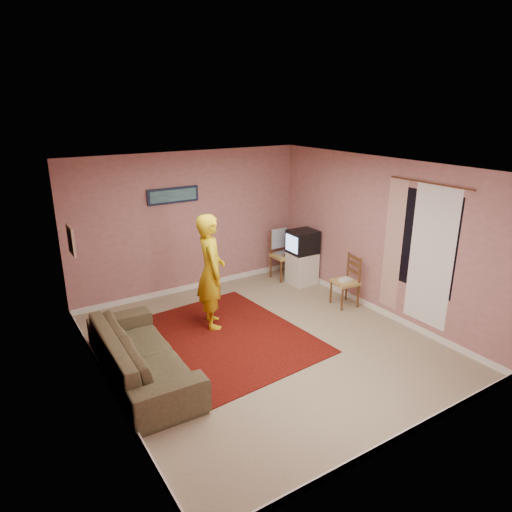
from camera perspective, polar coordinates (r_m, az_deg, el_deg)
ground at (r=6.90m, az=0.95°, el=-10.87°), size 5.00×5.00×0.00m
wall_back at (r=8.47m, az=-8.31°, el=4.10°), size 4.50×0.02×2.60m
wall_front at (r=4.65m, az=18.39°, el=-9.19°), size 4.50×0.02×2.60m
wall_left at (r=5.54m, az=-18.93°, el=-4.67°), size 0.02×5.00×2.60m
wall_right at (r=7.77m, az=15.05°, el=2.32°), size 0.02×5.00×2.60m
ceiling at (r=6.06m, az=1.09°, el=11.08°), size 4.50×5.00×0.02m
baseboard_back at (r=8.85m, az=-7.91°, el=-3.77°), size 4.50×0.02×0.10m
baseboard_front at (r=5.33m, az=16.85°, el=-21.15°), size 4.50×0.02×0.10m
baseboard_left at (r=6.12m, az=-17.58°, el=-15.49°), size 0.02×5.00×0.10m
baseboard_right at (r=8.19m, az=14.27°, el=-6.12°), size 0.02×5.00×0.10m
window at (r=7.17m, az=20.33°, el=1.70°), size 0.01×1.10×1.50m
curtain_sheer at (r=7.13m, az=21.02°, el=-0.16°), size 0.01×0.75×2.10m
curtain_floral at (r=7.54m, az=16.76°, el=1.27°), size 0.01×0.35×2.10m
curtain_rod at (r=6.95m, az=20.90°, el=8.52°), size 0.02×1.40×0.02m
picture_back at (r=8.21m, az=-10.32°, el=7.46°), size 0.95×0.04×0.28m
picture_left at (r=6.95m, az=-22.11°, el=1.84°), size 0.04×0.38×0.42m
area_rug at (r=7.07m, az=-3.82°, el=-10.04°), size 2.39×2.90×0.01m
tv_cabinet at (r=9.00m, az=5.76°, el=-1.50°), size 0.50×0.45×0.63m
crt_tv at (r=8.82m, az=5.84°, el=1.78°), size 0.53×0.48×0.45m
chair_a at (r=9.13m, az=3.51°, el=0.79°), size 0.45×0.43×0.54m
dvd_player at (r=9.15m, az=3.50°, el=0.36°), size 0.35×0.27×0.06m
blue_throw at (r=9.21m, az=2.89°, el=2.23°), size 0.38×0.05×0.39m
chair_b at (r=8.04m, az=11.13°, el=-2.47°), size 0.44×0.46×0.49m
game_console at (r=8.07m, az=11.10°, el=-2.92°), size 0.21×0.15×0.04m
sofa at (r=6.16m, az=-14.12°, el=-11.80°), size 0.95×2.31×0.67m
person at (r=7.10m, az=-5.66°, el=-1.94°), size 0.61×0.76×1.83m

